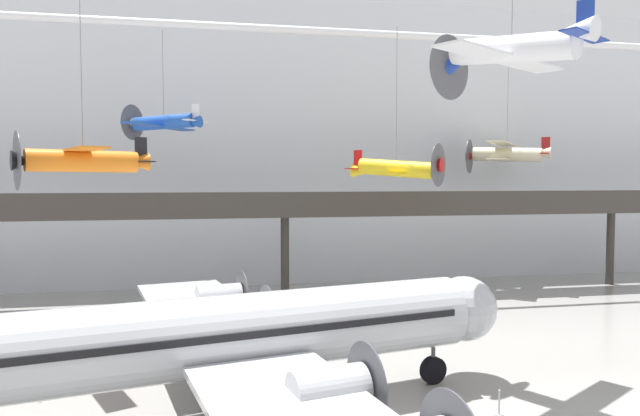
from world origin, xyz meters
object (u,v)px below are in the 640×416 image
at_px(airliner_silver_main, 218,337).
at_px(suspended_plane_orange_highwing, 83,160).
at_px(suspended_plane_cream_biplane, 507,154).
at_px(suspended_plane_white_twin, 512,50).
at_px(suspended_plane_yellow_lowwing, 396,169).
at_px(stanchion_barrier, 499,407).
at_px(suspended_plane_blue_trainer, 164,123).

bearing_deg(airliner_silver_main, suspended_plane_orange_highwing, 117.45).
bearing_deg(suspended_plane_orange_highwing, suspended_plane_cream_biplane, -177.66).
xyz_separation_m(airliner_silver_main, suspended_plane_white_twin, (13.32, 1.05, 12.28)).
distance_m(airliner_silver_main, suspended_plane_yellow_lowwing, 21.65).
bearing_deg(airliner_silver_main, suspended_plane_white_twin, -7.64).
bearing_deg(stanchion_barrier, suspended_plane_white_twin, 56.53).
bearing_deg(suspended_plane_white_twin, suspended_plane_yellow_lowwing, -29.30).
height_order(suspended_plane_white_twin, suspended_plane_orange_highwing, suspended_plane_white_twin).
xyz_separation_m(suspended_plane_cream_biplane, stanchion_barrier, (-14.46, -25.80, -11.65)).
relative_size(airliner_silver_main, suspended_plane_yellow_lowwing, 2.81).
relative_size(suspended_plane_blue_trainer, suspended_plane_cream_biplane, 0.77).
height_order(airliner_silver_main, suspended_plane_cream_biplane, suspended_plane_cream_biplane).
relative_size(suspended_plane_blue_trainer, suspended_plane_orange_highwing, 0.71).
xyz_separation_m(suspended_plane_white_twin, stanchion_barrier, (-1.87, -2.82, -15.37)).
relative_size(suspended_plane_yellow_lowwing, suspended_plane_cream_biplane, 1.09).
bearing_deg(suspended_plane_orange_highwing, airliner_silver_main, 105.81).
xyz_separation_m(suspended_plane_blue_trainer, suspended_plane_yellow_lowwing, (16.42, -4.90, -3.45)).
height_order(airliner_silver_main, suspended_plane_white_twin, suspended_plane_white_twin).
xyz_separation_m(suspended_plane_yellow_lowwing, stanchion_barrier, (-1.38, -17.71, -10.16)).
relative_size(airliner_silver_main, suspended_plane_white_twin, 3.74).
bearing_deg(suspended_plane_blue_trainer, airliner_silver_main, 130.13).
relative_size(suspended_plane_yellow_lowwing, suspended_plane_orange_highwing, 1.00).
height_order(suspended_plane_white_twin, stanchion_barrier, suspended_plane_white_twin).
bearing_deg(suspended_plane_cream_biplane, airliner_silver_main, 79.73).
relative_size(airliner_silver_main, suspended_plane_cream_biplane, 3.07).
xyz_separation_m(suspended_plane_orange_highwing, stanchion_barrier, (18.11, -9.83, -10.45)).
xyz_separation_m(airliner_silver_main, stanchion_barrier, (11.45, -1.78, -3.09)).
bearing_deg(suspended_plane_orange_highwing, suspended_plane_yellow_lowwing, 178.22).
height_order(airliner_silver_main, stanchion_barrier, airliner_silver_main).
distance_m(airliner_silver_main, suspended_plane_blue_trainer, 23.61).
height_order(suspended_plane_blue_trainer, suspended_plane_cream_biplane, suspended_plane_blue_trainer).
bearing_deg(stanchion_barrier, suspended_plane_blue_trainer, 123.64).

